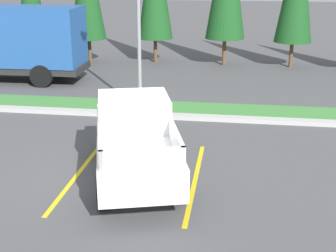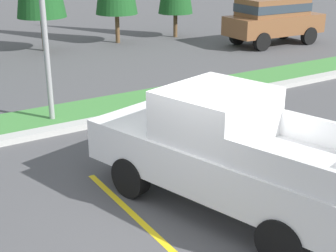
% 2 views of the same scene
% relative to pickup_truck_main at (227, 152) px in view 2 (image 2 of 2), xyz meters
% --- Properties ---
extents(ground_plane, '(120.00, 120.00, 0.00)m').
position_rel_pickup_truck_main_xyz_m(ground_plane, '(-0.66, -0.00, -1.04)').
color(ground_plane, '#4C4C4F').
extents(parking_line_near, '(0.12, 4.80, 0.01)m').
position_rel_pickup_truck_main_xyz_m(parking_line_near, '(-1.54, -0.05, -1.04)').
color(parking_line_near, yellow).
rests_on(parking_line_near, ground).
extents(parking_line_far, '(0.12, 4.80, 0.01)m').
position_rel_pickup_truck_main_xyz_m(parking_line_far, '(1.56, -0.05, -1.04)').
color(parking_line_far, yellow).
rests_on(parking_line_far, ground).
extents(curb_strip, '(56.00, 0.40, 0.15)m').
position_rel_pickup_truck_main_xyz_m(curb_strip, '(-0.66, 5.00, -0.97)').
color(curb_strip, '#B2B2AD').
rests_on(curb_strip, ground).
extents(grass_median, '(56.00, 1.80, 0.06)m').
position_rel_pickup_truck_main_xyz_m(grass_median, '(-0.66, 6.10, -1.01)').
color(grass_median, '#42843D').
rests_on(grass_median, ground).
extents(pickup_truck_main, '(3.27, 5.54, 2.10)m').
position_rel_pickup_truck_main_xyz_m(pickup_truck_main, '(0.00, 0.00, 0.00)').
color(pickup_truck_main, black).
rests_on(pickup_truck_main, ground).
extents(suv_distant, '(4.66, 2.08, 2.10)m').
position_rel_pickup_truck_main_xyz_m(suv_distant, '(11.05, 10.47, 0.20)').
color(suv_distant, black).
rests_on(suv_distant, ground).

